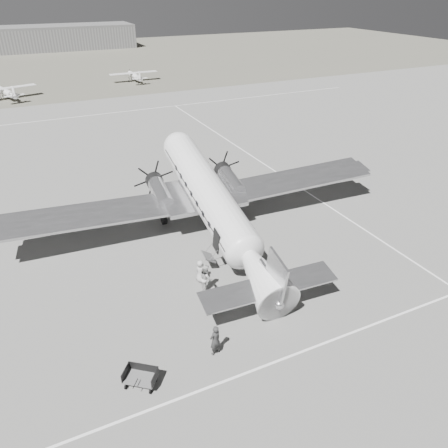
{
  "coord_description": "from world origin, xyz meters",
  "views": [
    {
      "loc": [
        -11.5,
        -27.82,
        17.54
      ],
      "look_at": [
        0.41,
        -2.84,
        2.2
      ],
      "focal_mm": 35.0,
      "sensor_mm": 36.0,
      "label": 1
    }
  ],
  "objects_px": {
    "baggage_cart_far": "(141,378)",
    "baggage_cart_near": "(216,301)",
    "ground_crew": "(215,340)",
    "ramp_agent": "(206,278)",
    "light_plane_left": "(7,93)",
    "dc3_airliner": "(213,203)",
    "hangar_main": "(61,37)",
    "light_plane_right": "(135,77)",
    "passenger": "(200,271)"
  },
  "relations": [
    {
      "from": "baggage_cart_far",
      "to": "baggage_cart_near",
      "type": "bearing_deg",
      "value": 71.22
    },
    {
      "from": "ground_crew",
      "to": "ramp_agent",
      "type": "bearing_deg",
      "value": -124.07
    },
    {
      "from": "light_plane_left",
      "to": "ground_crew",
      "type": "height_order",
      "value": "light_plane_left"
    },
    {
      "from": "baggage_cart_near",
      "to": "dc3_airliner",
      "type": "bearing_deg",
      "value": 34.96
    },
    {
      "from": "dc3_airliner",
      "to": "baggage_cart_near",
      "type": "bearing_deg",
      "value": -109.85
    },
    {
      "from": "hangar_main",
      "to": "ground_crew",
      "type": "height_order",
      "value": "hangar_main"
    },
    {
      "from": "hangar_main",
      "to": "dc3_airliner",
      "type": "height_order",
      "value": "hangar_main"
    },
    {
      "from": "light_plane_right",
      "to": "ramp_agent",
      "type": "height_order",
      "value": "light_plane_right"
    },
    {
      "from": "light_plane_right",
      "to": "ground_crew",
      "type": "bearing_deg",
      "value": -103.57
    },
    {
      "from": "baggage_cart_near",
      "to": "ground_crew",
      "type": "height_order",
      "value": "ground_crew"
    },
    {
      "from": "light_plane_right",
      "to": "baggage_cart_far",
      "type": "bearing_deg",
      "value": -106.57
    },
    {
      "from": "dc3_airliner",
      "to": "light_plane_left",
      "type": "height_order",
      "value": "dc3_airliner"
    },
    {
      "from": "light_plane_right",
      "to": "ground_crew",
      "type": "distance_m",
      "value": 75.72
    },
    {
      "from": "ramp_agent",
      "to": "passenger",
      "type": "height_order",
      "value": "ramp_agent"
    },
    {
      "from": "light_plane_right",
      "to": "passenger",
      "type": "xyz_separation_m",
      "value": [
        -14.07,
        -67.69,
        -0.2
      ]
    },
    {
      "from": "ramp_agent",
      "to": "hangar_main",
      "type": "bearing_deg",
      "value": 4.2
    },
    {
      "from": "dc3_airliner",
      "to": "light_plane_left",
      "type": "distance_m",
      "value": 58.55
    },
    {
      "from": "hangar_main",
      "to": "baggage_cart_near",
      "type": "xyz_separation_m",
      "value": [
        -7.86,
        -128.55,
        -2.85
      ]
    },
    {
      "from": "hangar_main",
      "to": "ground_crew",
      "type": "xyz_separation_m",
      "value": [
        -9.51,
        -132.07,
        -2.36
      ]
    },
    {
      "from": "light_plane_left",
      "to": "baggage_cart_far",
      "type": "relative_size",
      "value": 6.26
    },
    {
      "from": "hangar_main",
      "to": "ground_crew",
      "type": "distance_m",
      "value": 132.43
    },
    {
      "from": "baggage_cart_far",
      "to": "ground_crew",
      "type": "height_order",
      "value": "ground_crew"
    },
    {
      "from": "light_plane_left",
      "to": "ramp_agent",
      "type": "xyz_separation_m",
      "value": [
        9.61,
        -63.06,
        -0.11
      ]
    },
    {
      "from": "passenger",
      "to": "hangar_main",
      "type": "bearing_deg",
      "value": -26.08
    },
    {
      "from": "baggage_cart_near",
      "to": "baggage_cart_far",
      "type": "height_order",
      "value": "baggage_cart_far"
    },
    {
      "from": "ground_crew",
      "to": "passenger",
      "type": "bearing_deg",
      "value": -121.61
    },
    {
      "from": "ramp_agent",
      "to": "passenger",
      "type": "distance_m",
      "value": 1.09
    },
    {
      "from": "light_plane_left",
      "to": "ground_crew",
      "type": "distance_m",
      "value": 68.78
    },
    {
      "from": "hangar_main",
      "to": "baggage_cart_far",
      "type": "relative_size",
      "value": 25.06
    },
    {
      "from": "baggage_cart_near",
      "to": "light_plane_left",
      "type": "bearing_deg",
      "value": 66.26
    },
    {
      "from": "ramp_agent",
      "to": "baggage_cart_far",
      "type": "bearing_deg",
      "value": 141.01
    },
    {
      "from": "dc3_airliner",
      "to": "light_plane_left",
      "type": "relative_size",
      "value": 3.01
    },
    {
      "from": "dc3_airliner",
      "to": "ground_crew",
      "type": "height_order",
      "value": "dc3_airliner"
    },
    {
      "from": "ramp_agent",
      "to": "light_plane_left",
      "type": "bearing_deg",
      "value": 16.37
    },
    {
      "from": "dc3_airliner",
      "to": "baggage_cart_far",
      "type": "distance_m",
      "value": 14.94
    },
    {
      "from": "light_plane_left",
      "to": "light_plane_right",
      "type": "bearing_deg",
      "value": -2.9
    },
    {
      "from": "dc3_airliner",
      "to": "baggage_cart_near",
      "type": "height_order",
      "value": "dc3_airliner"
    },
    {
      "from": "hangar_main",
      "to": "ramp_agent",
      "type": "bearing_deg",
      "value": -93.5
    },
    {
      "from": "hangar_main",
      "to": "ramp_agent",
      "type": "distance_m",
      "value": 127.05
    },
    {
      "from": "ground_crew",
      "to": "light_plane_left",
      "type": "bearing_deg",
      "value": -99.14
    },
    {
      "from": "hangar_main",
      "to": "light_plane_right",
      "type": "height_order",
      "value": "hangar_main"
    },
    {
      "from": "hangar_main",
      "to": "baggage_cart_near",
      "type": "relative_size",
      "value": 26.27
    },
    {
      "from": "dc3_airliner",
      "to": "light_plane_right",
      "type": "distance_m",
      "value": 63.79
    },
    {
      "from": "dc3_airliner",
      "to": "light_plane_right",
      "type": "xyz_separation_m",
      "value": [
        10.96,
        62.81,
        -2.0
      ]
    },
    {
      "from": "hangar_main",
      "to": "light_plane_left",
      "type": "height_order",
      "value": "hangar_main"
    },
    {
      "from": "hangar_main",
      "to": "ground_crew",
      "type": "relative_size",
      "value": 22.45
    },
    {
      "from": "dc3_airliner",
      "to": "baggage_cart_near",
      "type": "xyz_separation_m",
      "value": [
        -3.26,
        -7.71,
        -2.55
      ]
    },
    {
      "from": "ground_crew",
      "to": "passenger",
      "type": "xyz_separation_m",
      "value": [
        1.81,
        6.35,
        -0.13
      ]
    },
    {
      "from": "dc3_airliner",
      "to": "hangar_main",
      "type": "bearing_deg",
      "value": 90.92
    },
    {
      "from": "hangar_main",
      "to": "passenger",
      "type": "relative_size",
      "value": 25.97
    }
  ]
}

